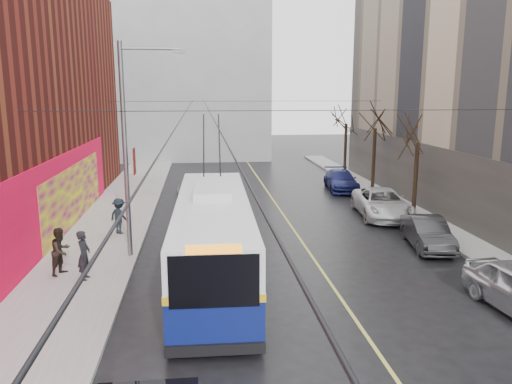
# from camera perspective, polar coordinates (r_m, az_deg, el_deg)

# --- Properties ---
(ground) EXTENTS (140.00, 140.00, 0.00)m
(ground) POSITION_cam_1_polar(r_m,az_deg,el_deg) (13.38, 9.16, -20.48)
(ground) COLOR black
(ground) RESTS_ON ground
(sidewalk_left) EXTENTS (4.00, 60.00, 0.15)m
(sidewalk_left) POSITION_cam_1_polar(r_m,az_deg,el_deg) (24.41, -17.50, -5.69)
(sidewalk_left) COLOR gray
(sidewalk_left) RESTS_ON ground
(sidewalk_right) EXTENTS (2.00, 60.00, 0.15)m
(sidewalk_right) POSITION_cam_1_polar(r_m,az_deg,el_deg) (26.89, 20.95, -4.35)
(sidewalk_right) COLOR gray
(sidewalk_right) RESTS_ON ground
(lane_line) EXTENTS (0.12, 50.00, 0.01)m
(lane_line) POSITION_cam_1_polar(r_m,az_deg,el_deg) (26.31, 4.17, -4.10)
(lane_line) COLOR #BFB74C
(lane_line) RESTS_ON ground
(building_far) EXTENTS (20.50, 12.10, 18.00)m
(building_far) POSITION_cam_1_polar(r_m,az_deg,el_deg) (55.99, -9.54, 13.33)
(building_far) COLOR gray
(building_far) RESTS_ON ground
(streetlight_pole) EXTENTS (2.65, 0.60, 9.00)m
(streetlight_pole) POSITION_cam_1_polar(r_m,az_deg,el_deg) (21.22, -14.33, 5.15)
(streetlight_pole) COLOR slate
(streetlight_pole) RESTS_ON ground
(catenary_wires) EXTENTS (18.00, 60.00, 0.22)m
(catenary_wires) POSITION_cam_1_polar(r_m,az_deg,el_deg) (25.69, -4.96, 9.63)
(catenary_wires) COLOR black
(tree_near) EXTENTS (3.20, 3.20, 6.40)m
(tree_near) POSITION_cam_1_polar(r_m,az_deg,el_deg) (29.63, 18.10, 6.89)
(tree_near) COLOR black
(tree_near) RESTS_ON ground
(tree_mid) EXTENTS (3.20, 3.20, 6.68)m
(tree_mid) POSITION_cam_1_polar(r_m,az_deg,el_deg) (36.09, 13.52, 8.30)
(tree_mid) COLOR black
(tree_mid) RESTS_ON ground
(tree_far) EXTENTS (3.20, 3.20, 6.57)m
(tree_far) POSITION_cam_1_polar(r_m,az_deg,el_deg) (42.74, 10.31, 8.73)
(tree_far) COLOR black
(tree_far) RESTS_ON ground
(pigeons_flying) EXTENTS (1.82, 2.92, 2.20)m
(pigeons_flying) POSITION_cam_1_polar(r_m,az_deg,el_deg) (21.18, -5.28, 11.05)
(pigeons_flying) COLOR slate
(trolleybus) EXTENTS (3.18, 12.66, 5.96)m
(trolleybus) POSITION_cam_1_polar(r_m,az_deg,el_deg) (19.07, -4.91, -5.01)
(trolleybus) COLOR #0B1556
(trolleybus) RESTS_ON ground
(parked_car_b) EXTENTS (2.11, 4.44, 1.40)m
(parked_car_b) POSITION_cam_1_polar(r_m,az_deg,el_deg) (24.11, 19.01, -4.44)
(parked_car_b) COLOR #2A292C
(parked_car_b) RESTS_ON ground
(parked_car_c) EXTENTS (3.22, 5.92, 1.57)m
(parked_car_c) POSITION_cam_1_polar(r_m,az_deg,el_deg) (29.25, 14.20, -1.25)
(parked_car_c) COLOR silver
(parked_car_c) RESTS_ON ground
(parked_car_d) EXTENTS (2.43, 5.07, 1.42)m
(parked_car_d) POSITION_cam_1_polar(r_m,az_deg,el_deg) (36.61, 9.69, 1.33)
(parked_car_d) COLOR navy
(parked_car_d) RESTS_ON ground
(following_car) EXTENTS (2.01, 4.41, 1.47)m
(following_car) POSITION_cam_1_polar(r_m,az_deg,el_deg) (31.67, -7.49, -0.14)
(following_car) COLOR silver
(following_car) RESTS_ON ground
(pedestrian_a) EXTENTS (0.51, 0.72, 1.87)m
(pedestrian_a) POSITION_cam_1_polar(r_m,az_deg,el_deg) (19.69, -19.07, -6.83)
(pedestrian_a) COLOR black
(pedestrian_a) RESTS_ON sidewalk_left
(pedestrian_b) EXTENTS (1.01, 1.10, 1.83)m
(pedestrian_b) POSITION_cam_1_polar(r_m,az_deg,el_deg) (20.52, -21.41, -6.30)
(pedestrian_b) COLOR black
(pedestrian_b) RESTS_ON sidewalk_left
(pedestrian_c) EXTENTS (1.31, 1.21, 1.77)m
(pedestrian_c) POSITION_cam_1_polar(r_m,az_deg,el_deg) (25.37, -15.36, -2.66)
(pedestrian_c) COLOR black
(pedestrian_c) RESTS_ON sidewalk_left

